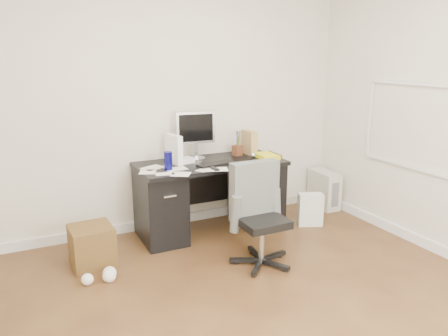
{
  "coord_description": "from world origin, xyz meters",
  "views": [
    {
      "loc": [
        -1.47,
        -2.32,
        1.82
      ],
      "look_at": [
        0.24,
        1.2,
        0.8
      ],
      "focal_mm": 35.0,
      "sensor_mm": 36.0,
      "label": 1
    }
  ],
  "objects_px": {
    "keyboard": "(216,164)",
    "office_chair": "(262,216)",
    "wicker_basket": "(92,246)",
    "desk": "(211,194)",
    "lcd_monitor": "(196,135)",
    "pc_tower": "(324,189)"
  },
  "relations": [
    {
      "from": "lcd_monitor",
      "to": "keyboard",
      "type": "distance_m",
      "value": 0.4
    },
    {
      "from": "office_chair",
      "to": "wicker_basket",
      "type": "height_order",
      "value": "office_chair"
    },
    {
      "from": "keyboard",
      "to": "office_chair",
      "type": "distance_m",
      "value": 0.83
    },
    {
      "from": "keyboard",
      "to": "pc_tower",
      "type": "relative_size",
      "value": 0.87
    },
    {
      "from": "desk",
      "to": "lcd_monitor",
      "type": "xyz_separation_m",
      "value": [
        -0.09,
        0.17,
        0.61
      ]
    },
    {
      "from": "wicker_basket",
      "to": "desk",
      "type": "bearing_deg",
      "value": 11.45
    },
    {
      "from": "lcd_monitor",
      "to": "office_chair",
      "type": "height_order",
      "value": "lcd_monitor"
    },
    {
      "from": "desk",
      "to": "wicker_basket",
      "type": "height_order",
      "value": "desk"
    },
    {
      "from": "desk",
      "to": "wicker_basket",
      "type": "relative_size",
      "value": 4.2
    },
    {
      "from": "office_chair",
      "to": "wicker_basket",
      "type": "xyz_separation_m",
      "value": [
        -1.35,
        0.65,
        -0.28
      ]
    },
    {
      "from": "keyboard",
      "to": "wicker_basket",
      "type": "height_order",
      "value": "keyboard"
    },
    {
      "from": "wicker_basket",
      "to": "pc_tower",
      "type": "bearing_deg",
      "value": 6.73
    },
    {
      "from": "office_chair",
      "to": "pc_tower",
      "type": "height_order",
      "value": "office_chair"
    },
    {
      "from": "lcd_monitor",
      "to": "office_chair",
      "type": "relative_size",
      "value": 0.56
    },
    {
      "from": "desk",
      "to": "keyboard",
      "type": "distance_m",
      "value": 0.39
    },
    {
      "from": "office_chair",
      "to": "pc_tower",
      "type": "relative_size",
      "value": 2.04
    },
    {
      "from": "desk",
      "to": "pc_tower",
      "type": "xyz_separation_m",
      "value": [
        1.55,
        0.08,
        -0.18
      ]
    },
    {
      "from": "office_chair",
      "to": "desk",
      "type": "bearing_deg",
      "value": 95.53
    },
    {
      "from": "desk",
      "to": "wicker_basket",
      "type": "bearing_deg",
      "value": -168.55
    },
    {
      "from": "pc_tower",
      "to": "office_chair",
      "type": "bearing_deg",
      "value": -143.03
    },
    {
      "from": "keyboard",
      "to": "wicker_basket",
      "type": "xyz_separation_m",
      "value": [
        -1.26,
        -0.12,
        -0.58
      ]
    },
    {
      "from": "office_chair",
      "to": "wicker_basket",
      "type": "relative_size",
      "value": 2.55
    }
  ]
}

